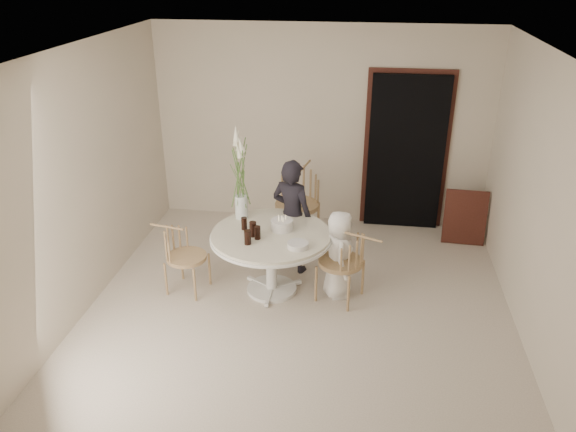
# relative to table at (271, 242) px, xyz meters

# --- Properties ---
(ground) EXTENTS (4.50, 4.50, 0.00)m
(ground) POSITION_rel_table_xyz_m (0.35, -0.25, -0.62)
(ground) COLOR beige
(ground) RESTS_ON ground
(room_shell) EXTENTS (4.50, 4.50, 4.50)m
(room_shell) POSITION_rel_table_xyz_m (0.35, -0.25, 1.00)
(room_shell) COLOR white
(room_shell) RESTS_ON ground
(doorway) EXTENTS (1.00, 0.10, 2.10)m
(doorway) POSITION_rel_table_xyz_m (1.50, 1.94, 0.43)
(doorway) COLOR black
(doorway) RESTS_ON ground
(door_trim) EXTENTS (1.12, 0.03, 2.22)m
(door_trim) POSITION_rel_table_xyz_m (1.50, 1.98, 0.49)
(door_trim) COLOR #50221B
(door_trim) RESTS_ON ground
(table) EXTENTS (1.33, 1.33, 0.73)m
(table) POSITION_rel_table_xyz_m (0.00, 0.00, 0.00)
(table) COLOR white
(table) RESTS_ON ground
(picture_frame) EXTENTS (0.55, 0.19, 0.72)m
(picture_frame) POSITION_rel_table_xyz_m (2.30, 1.52, -0.26)
(picture_frame) COLOR #50221B
(picture_frame) RESTS_ON ground
(chair_far) EXTENTS (0.61, 0.65, 0.98)m
(chair_far) POSITION_rel_table_xyz_m (0.16, 1.34, 0.02)
(chair_far) COLOR tan
(chair_far) RESTS_ON ground
(chair_right) EXTENTS (0.60, 0.58, 0.84)m
(chair_right) POSITION_rel_table_xyz_m (0.87, -0.08, -0.07)
(chair_right) COLOR tan
(chair_right) RESTS_ON ground
(chair_left) EXTENTS (0.51, 0.48, 0.78)m
(chair_left) POSITION_rel_table_xyz_m (-1.04, -0.09, -0.11)
(chair_left) COLOR tan
(chair_left) RESTS_ON ground
(girl) EXTENTS (0.60, 0.50, 1.39)m
(girl) POSITION_rel_table_xyz_m (0.16, 0.53, 0.08)
(girl) COLOR black
(girl) RESTS_ON ground
(boy) EXTENTS (0.40, 0.54, 1.01)m
(boy) POSITION_rel_table_xyz_m (0.74, 0.03, -0.11)
(boy) COLOR white
(boy) RESTS_ON ground
(birthday_cake) EXTENTS (0.24, 0.24, 0.17)m
(birthday_cake) POSITION_rel_table_xyz_m (0.10, 0.10, 0.17)
(birthday_cake) COLOR silver
(birthday_cake) RESTS_ON table
(cola_tumbler_a) EXTENTS (0.07, 0.07, 0.14)m
(cola_tumbler_a) POSITION_rel_table_xyz_m (-0.12, -0.15, 0.19)
(cola_tumbler_a) COLOR black
(cola_tumbler_a) RESTS_ON table
(cola_tumbler_b) EXTENTS (0.09, 0.09, 0.16)m
(cola_tumbler_b) POSITION_rel_table_xyz_m (-0.20, -0.28, 0.19)
(cola_tumbler_b) COLOR black
(cola_tumbler_b) RESTS_ON table
(cola_tumbler_c) EXTENTS (0.08, 0.08, 0.14)m
(cola_tumbler_c) POSITION_rel_table_xyz_m (-0.31, 0.05, 0.18)
(cola_tumbler_c) COLOR black
(cola_tumbler_c) RESTS_ON table
(cola_tumbler_d) EXTENTS (0.09, 0.09, 0.17)m
(cola_tumbler_d) POSITION_rel_table_xyz_m (-0.18, -0.10, 0.20)
(cola_tumbler_d) COLOR black
(cola_tumbler_d) RESTS_ON table
(plate_stack) EXTENTS (0.27, 0.27, 0.06)m
(plate_stack) POSITION_rel_table_xyz_m (0.33, -0.28, 0.14)
(plate_stack) COLOR silver
(plate_stack) RESTS_ON table
(flower_vase) EXTENTS (0.15, 0.15, 1.09)m
(flower_vase) POSITION_rel_table_xyz_m (-0.40, 0.34, 0.60)
(flower_vase) COLOR silver
(flower_vase) RESTS_ON table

